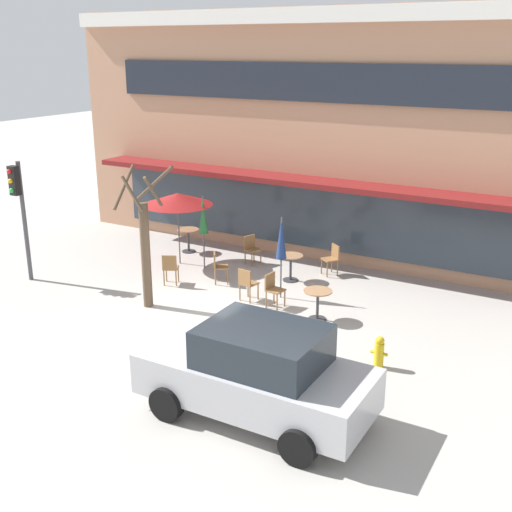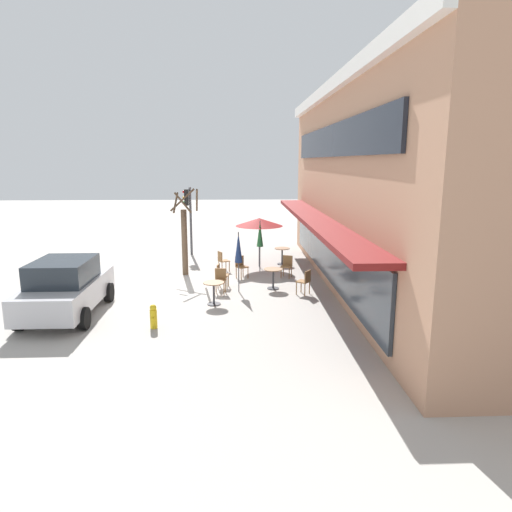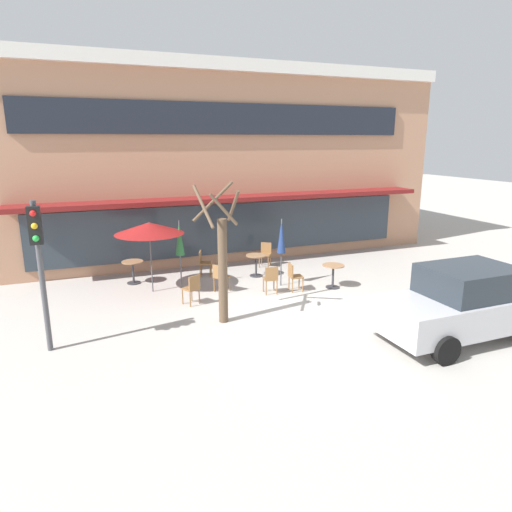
# 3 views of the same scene
# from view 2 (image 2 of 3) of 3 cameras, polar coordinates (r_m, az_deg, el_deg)

# --- Properties ---
(ground_plane) EXTENTS (80.00, 80.00, 0.00)m
(ground_plane) POSITION_cam_2_polar(r_m,az_deg,el_deg) (17.34, -10.89, -4.02)
(ground_plane) COLOR #ADA8A0
(building_facade) EXTENTS (18.00, 9.10, 7.44)m
(building_facade) POSITION_cam_2_polar(r_m,az_deg,el_deg) (18.11, 21.89, 7.97)
(building_facade) COLOR tan
(building_facade) RESTS_ON ground
(cafe_table_near_wall) EXTENTS (0.70, 0.70, 0.76)m
(cafe_table_near_wall) POSITION_cam_2_polar(r_m,az_deg,el_deg) (16.89, 2.17, -2.42)
(cafe_table_near_wall) COLOR #333338
(cafe_table_near_wall) RESTS_ON ground
(cafe_table_streetside) EXTENTS (0.70, 0.70, 0.76)m
(cafe_table_streetside) POSITION_cam_2_polar(r_m,az_deg,el_deg) (20.92, 3.28, 0.34)
(cafe_table_streetside) COLOR #333338
(cafe_table_streetside) RESTS_ON ground
(cafe_table_by_tree) EXTENTS (0.70, 0.70, 0.76)m
(cafe_table_by_tree) POSITION_cam_2_polar(r_m,az_deg,el_deg) (15.11, -5.31, -4.18)
(cafe_table_by_tree) COLOR #333338
(cafe_table_by_tree) RESTS_ON ground
(patio_umbrella_green_folded) EXTENTS (0.28, 0.28, 2.20)m
(patio_umbrella_green_folded) POSITION_cam_2_polar(r_m,az_deg,el_deg) (16.25, -2.20, 1.03)
(patio_umbrella_green_folded) COLOR #4C4C51
(patio_umbrella_green_folded) RESTS_ON ground
(patio_umbrella_cream_folded) EXTENTS (2.10, 2.10, 2.20)m
(patio_umbrella_cream_folded) POSITION_cam_2_polar(r_m,az_deg,el_deg) (20.15, 0.40, 4.27)
(patio_umbrella_cream_folded) COLOR #4C4C51
(patio_umbrella_cream_folded) RESTS_ON ground
(patio_umbrella_corner_open) EXTENTS (0.28, 0.28, 2.20)m
(patio_umbrella_corner_open) POSITION_cam_2_polar(r_m,az_deg,el_deg) (19.30, 0.50, 2.75)
(patio_umbrella_corner_open) COLOR #4C4C51
(patio_umbrella_corner_open) RESTS_ON ground
(cafe_chair_0) EXTENTS (0.52, 0.52, 0.89)m
(cafe_chair_0) POSITION_cam_2_polar(r_m,az_deg,el_deg) (18.60, 3.89, -1.09)
(cafe_chair_0) COLOR olive
(cafe_chair_0) RESTS_ON ground
(cafe_chair_1) EXTENTS (0.45, 0.45, 0.89)m
(cafe_chair_1) POSITION_cam_2_polar(r_m,az_deg,el_deg) (17.12, -4.38, -2.22)
(cafe_chair_1) COLOR olive
(cafe_chair_1) RESTS_ON ground
(cafe_chair_2) EXTENTS (0.56, 0.56, 0.89)m
(cafe_chair_2) POSITION_cam_2_polar(r_m,az_deg,el_deg) (18.46, -1.89, -1.16)
(cafe_chair_2) COLOR olive
(cafe_chair_2) RESTS_ON ground
(cafe_chair_3) EXTENTS (0.45, 0.45, 0.89)m
(cafe_chair_3) POSITION_cam_2_polar(r_m,az_deg,el_deg) (16.37, -4.50, -2.87)
(cafe_chair_3) COLOR olive
(cafe_chair_3) RESTS_ON ground
(cafe_chair_4) EXTENTS (0.54, 0.54, 0.89)m
(cafe_chair_4) POSITION_cam_2_polar(r_m,az_deg,el_deg) (19.53, -4.24, -0.47)
(cafe_chair_4) COLOR olive
(cafe_chair_4) RESTS_ON ground
(cafe_chair_5) EXTENTS (0.56, 0.56, 0.89)m
(cafe_chair_5) POSITION_cam_2_polar(r_m,az_deg,el_deg) (16.24, 6.15, -3.03)
(cafe_chair_5) COLOR olive
(cafe_chair_5) RESTS_ON ground
(parked_sedan) EXTENTS (4.21, 2.03, 1.76)m
(parked_sedan) POSITION_cam_2_polar(r_m,az_deg,el_deg) (15.09, -22.67, -3.65)
(parked_sedan) COLOR #B7B7BC
(parked_sedan) RESTS_ON ground
(street_tree) EXTENTS (1.15, 1.26, 3.59)m
(street_tree) POSITION_cam_2_polar(r_m,az_deg,el_deg) (19.01, -8.90, 2.51)
(street_tree) COLOR brown
(street_tree) RESTS_ON ground
(traffic_light_pole) EXTENTS (0.26, 0.44, 3.40)m
(traffic_light_pole) POSITION_cam_2_polar(r_m,az_deg,el_deg) (23.05, -8.44, 5.77)
(traffic_light_pole) COLOR #47474C
(traffic_light_pole) RESTS_ON ground
(fire_hydrant) EXTENTS (0.36, 0.20, 0.71)m
(fire_hydrant) POSITION_cam_2_polar(r_m,az_deg,el_deg) (13.32, -12.70, -7.37)
(fire_hydrant) COLOR gold
(fire_hydrant) RESTS_ON ground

